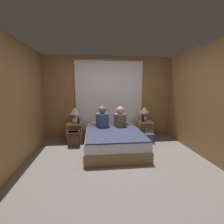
{
  "coord_description": "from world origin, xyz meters",
  "views": [
    {
      "loc": [
        -0.48,
        -3.12,
        1.58
      ],
      "look_at": [
        0.0,
        1.13,
        0.91
      ],
      "focal_mm": 26.0,
      "sensor_mm": 36.0,
      "label": 1
    }
  ],
  "objects": [
    {
      "name": "nightstand_right",
      "position": [
        1.04,
        1.56,
        0.27
      ],
      "size": [
        0.44,
        0.44,
        0.54
      ],
      "color": "tan",
      "rests_on": "ground_plane"
    },
    {
      "name": "blanket_on_bed",
      "position": [
        0.0,
        0.54,
        0.47
      ],
      "size": [
        1.35,
        1.31,
        0.03
      ],
      "color": "#2D334C",
      "rests_on": "bed"
    },
    {
      "name": "beer_bottle_on_right_stand",
      "position": [
        0.95,
        1.43,
        0.63
      ],
      "size": [
        0.06,
        0.06,
        0.23
      ],
      "color": "black",
      "rests_on": "nightstand_right"
    },
    {
      "name": "backpack_on_floor",
      "position": [
        -1.03,
        1.15,
        0.22
      ],
      "size": [
        0.3,
        0.29,
        0.39
      ],
      "color": "brown",
      "rests_on": "ground_plane"
    },
    {
      "name": "beer_bottle_on_left_stand",
      "position": [
        -0.91,
        1.43,
        0.62
      ],
      "size": [
        0.06,
        0.06,
        0.22
      ],
      "color": "black",
      "rests_on": "nightstand_left"
    },
    {
      "name": "wall_right",
      "position": [
        1.97,
        0.0,
        1.25
      ],
      "size": [
        0.06,
        3.93,
        2.5
      ],
      "color": "olive",
      "rests_on": "ground_plane"
    },
    {
      "name": "person_right_in_bed",
      "position": [
        0.24,
        1.24,
        0.69
      ],
      "size": [
        0.34,
        0.34,
        0.58
      ],
      "color": "brown",
      "rests_on": "bed"
    },
    {
      "name": "wall_left",
      "position": [
        -1.97,
        0.0,
        1.25
      ],
      "size": [
        0.06,
        3.93,
        2.5
      ],
      "color": "olive",
      "rests_on": "ground_plane"
    },
    {
      "name": "ground_plane",
      "position": [
        0.0,
        0.0,
        0.0
      ],
      "size": [
        16.0,
        16.0,
        0.0
      ],
      "primitive_type": "plane",
      "color": "#66605B"
    },
    {
      "name": "handbag_on_floor",
      "position": [
        1.03,
        1.14,
        0.14
      ],
      "size": [
        0.31,
        0.17,
        0.41
      ],
      "color": "#333D56",
      "rests_on": "ground_plane"
    },
    {
      "name": "nightstand_left",
      "position": [
        -1.04,
        1.56,
        0.27
      ],
      "size": [
        0.44,
        0.44,
        0.54
      ],
      "color": "tan",
      "rests_on": "ground_plane"
    },
    {
      "name": "lamp_right",
      "position": [
        1.04,
        1.6,
        0.83
      ],
      "size": [
        0.3,
        0.3,
        0.44
      ],
      "color": "silver",
      "rests_on": "nightstand_right"
    },
    {
      "name": "lamp_left",
      "position": [
        -1.04,
        1.6,
        0.83
      ],
      "size": [
        0.3,
        0.3,
        0.44
      ],
      "color": "silver",
      "rests_on": "nightstand_left"
    },
    {
      "name": "curtain_panel",
      "position": [
        0.0,
        1.87,
        1.19
      ],
      "size": [
        2.26,
        0.02,
        2.38
      ],
      "color": "white",
      "rests_on": "ground_plane"
    },
    {
      "name": "person_left_in_bed",
      "position": [
        -0.26,
        1.24,
        0.7
      ],
      "size": [
        0.35,
        0.35,
        0.61
      ],
      "color": "#38517A",
      "rests_on": "bed"
    },
    {
      "name": "pillow_left",
      "position": [
        -0.31,
        1.61,
        0.52
      ],
      "size": [
        0.52,
        0.34,
        0.12
      ],
      "color": "white",
      "rests_on": "bed"
    },
    {
      "name": "bed",
      "position": [
        0.0,
        0.84,
        0.22
      ],
      "size": [
        1.41,
        1.96,
        0.46
      ],
      "color": "olive",
      "rests_on": "ground_plane"
    },
    {
      "name": "pillow_right",
      "position": [
        0.31,
        1.61,
        0.52
      ],
      "size": [
        0.52,
        0.34,
        0.12
      ],
      "color": "white",
      "rests_on": "bed"
    },
    {
      "name": "wall_back",
      "position": [
        0.0,
        1.94,
        1.25
      ],
      "size": [
        4.0,
        0.06,
        2.5
      ],
      "color": "olive",
      "rests_on": "ground_plane"
    }
  ]
}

